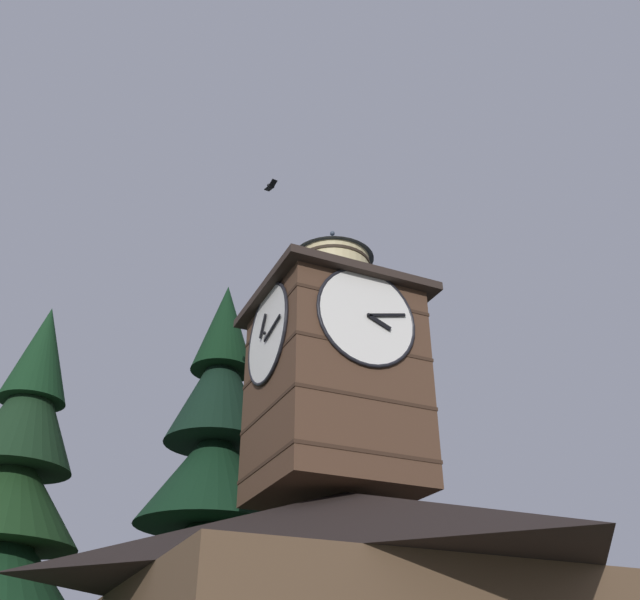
# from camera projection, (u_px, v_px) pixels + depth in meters

# --- Properties ---
(clock_tower) EXTENTS (4.79, 4.79, 8.65)m
(clock_tower) POSITION_uv_depth(u_px,v_px,m) (333.00, 373.00, 19.87)
(clock_tower) COLOR #4C3323
(clock_tower) RESTS_ON building_main
(pine_tree_behind) EXTENTS (7.15, 7.15, 15.19)m
(pine_tree_behind) POSITION_uv_depth(u_px,v_px,m) (208.00, 550.00, 20.63)
(pine_tree_behind) COLOR #473323
(pine_tree_behind) RESTS_ON ground_plane
(moon) EXTENTS (1.50, 1.50, 1.50)m
(moon) POSITION_uv_depth(u_px,v_px,m) (305.00, 574.00, 57.25)
(moon) COLOR silver
(flying_bird_high) EXTENTS (0.28, 0.66, 0.15)m
(flying_bird_high) POSITION_uv_depth(u_px,v_px,m) (271.00, 186.00, 22.88)
(flying_bird_high) COLOR black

